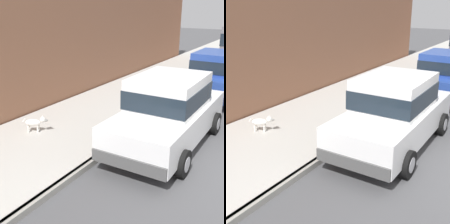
% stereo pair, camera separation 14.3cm
% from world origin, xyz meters
% --- Properties ---
extents(curb, '(0.16, 64.00, 0.14)m').
position_xyz_m(curb, '(-3.20, 0.00, 0.07)').
color(curb, gray).
rests_on(curb, ground).
extents(sidewalk, '(3.60, 64.00, 0.14)m').
position_xyz_m(sidewalk, '(-5.00, 0.00, 0.07)').
color(sidewalk, '#B7B5AD').
rests_on(sidewalk, ground).
extents(car_white_sedan, '(2.06, 4.61, 1.92)m').
position_xyz_m(car_white_sedan, '(-2.11, 0.82, 0.98)').
color(car_white_sedan, white).
rests_on(car_white_sedan, ground).
extents(car_blue_hatchback, '(1.98, 3.81, 1.88)m').
position_xyz_m(car_blue_hatchback, '(-2.12, 5.83, 0.98)').
color(car_blue_hatchback, '#28479E').
rests_on(car_blue_hatchback, ground).
extents(dog_white, '(0.68, 0.44, 0.49)m').
position_xyz_m(dog_white, '(-5.52, -0.63, 0.43)').
color(dog_white, white).
rests_on(dog_white, sidewalk).
extents(building_facade, '(0.50, 20.00, 4.33)m').
position_xyz_m(building_facade, '(-7.10, 4.61, 2.17)').
color(building_facade, '#8C5B42').
rests_on(building_facade, ground).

